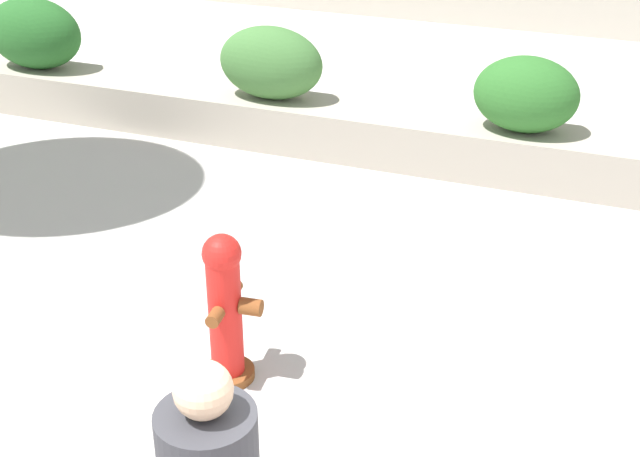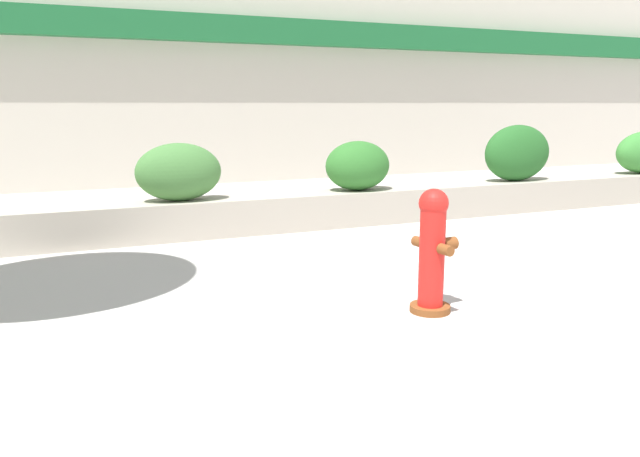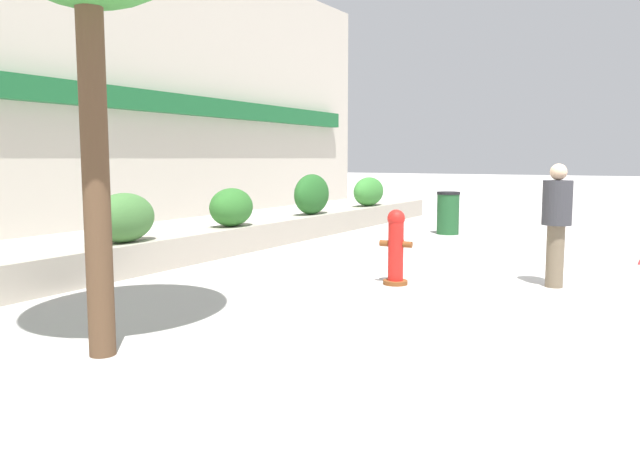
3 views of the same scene
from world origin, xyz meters
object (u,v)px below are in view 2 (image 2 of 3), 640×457
hedge_bush_1 (179,172)px  hedge_bush_3 (517,153)px  hedge_bush_2 (358,166)px  fire_hydrant (432,250)px

hedge_bush_1 → hedge_bush_3: bearing=0.0°
hedge_bush_2 → fire_hydrant: 4.16m
hedge_bush_2 → hedge_bush_3: 2.99m
hedge_bush_1 → hedge_bush_3: (5.65, 0.00, 0.08)m
hedge_bush_1 → fire_hydrant: 4.21m
hedge_bush_2 → hedge_bush_3: hedge_bush_3 is taller
hedge_bush_1 → fire_hydrant: hedge_bush_1 is taller
hedge_bush_3 → fire_hydrant: hedge_bush_3 is taller
hedge_bush_2 → fire_hydrant: (-1.25, -3.96, -0.32)m
hedge_bush_2 → hedge_bush_3: (2.99, 0.00, 0.10)m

